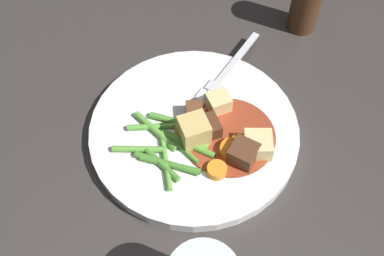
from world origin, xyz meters
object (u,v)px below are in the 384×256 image
(meat_chunk_2, at_px, (194,112))
(fork, at_px, (223,73))
(carrot_slice_0, at_px, (185,130))
(meat_chunk_0, at_px, (208,127))
(carrot_slice_1, at_px, (215,170))
(carrot_slice_3, at_px, (231,151))
(carrot_slice_2, at_px, (240,145))
(meat_chunk_1, at_px, (241,154))
(dinner_plate, at_px, (192,132))
(potato_chunk_2, at_px, (256,145))
(potato_chunk_1, at_px, (191,131))
(potato_chunk_0, at_px, (216,103))

(meat_chunk_2, xyz_separation_m, fork, (0.04, 0.08, -0.01))
(carrot_slice_0, xyz_separation_m, meat_chunk_2, (0.01, 0.02, 0.01))
(meat_chunk_0, bearing_deg, carrot_slice_1, -82.25)
(carrot_slice_3, bearing_deg, carrot_slice_2, 38.90)
(carrot_slice_3, height_order, meat_chunk_1, meat_chunk_1)
(carrot_slice_0, xyz_separation_m, carrot_slice_3, (0.06, -0.03, 0.00))
(dinner_plate, relative_size, carrot_slice_1, 11.17)
(carrot_slice_2, xyz_separation_m, meat_chunk_0, (-0.04, 0.02, 0.01))
(meat_chunk_0, xyz_separation_m, fork, (0.02, 0.10, -0.01))
(carrot_slice_3, relative_size, meat_chunk_2, 1.46)
(carrot_slice_2, xyz_separation_m, potato_chunk_2, (0.02, -0.00, 0.01))
(carrot_slice_1, bearing_deg, dinner_plate, 113.15)
(dinner_plate, relative_size, meat_chunk_0, 8.83)
(carrot_slice_2, relative_size, carrot_slice_3, 0.92)
(potato_chunk_2, relative_size, meat_chunk_2, 1.51)
(potato_chunk_1, bearing_deg, dinner_plate, 87.94)
(carrot_slice_0, distance_m, fork, 0.11)
(potato_chunk_2, distance_m, meat_chunk_2, 0.09)
(potato_chunk_2, bearing_deg, fork, 105.84)
(potato_chunk_1, bearing_deg, meat_chunk_2, 84.23)
(dinner_plate, bearing_deg, potato_chunk_2, -23.02)
(dinner_plate, height_order, carrot_slice_2, carrot_slice_2)
(carrot_slice_2, distance_m, meat_chunk_0, 0.05)
(meat_chunk_0, bearing_deg, meat_chunk_1, -44.94)
(fork, bearing_deg, meat_chunk_2, -118.40)
(meat_chunk_0, bearing_deg, carrot_slice_3, -48.67)
(dinner_plate, bearing_deg, meat_chunk_1, -37.66)
(meat_chunk_2, bearing_deg, dinner_plate, -99.37)
(fork, bearing_deg, dinner_plate, -115.16)
(carrot_slice_1, bearing_deg, meat_chunk_2, 106.84)
(dinner_plate, height_order, potato_chunk_2, potato_chunk_2)
(dinner_plate, relative_size, potato_chunk_1, 7.46)
(potato_chunk_2, bearing_deg, carrot_slice_2, 167.08)
(meat_chunk_1, bearing_deg, potato_chunk_2, 34.88)
(carrot_slice_2, height_order, meat_chunk_0, meat_chunk_0)
(carrot_slice_2, height_order, meat_chunk_1, meat_chunk_1)
(carrot_slice_0, height_order, potato_chunk_2, potato_chunk_2)
(meat_chunk_2, bearing_deg, potato_chunk_1, -95.77)
(potato_chunk_0, distance_m, meat_chunk_0, 0.04)
(carrot_slice_0, height_order, potato_chunk_1, potato_chunk_1)
(carrot_slice_3, height_order, potato_chunk_0, potato_chunk_0)
(potato_chunk_0, relative_size, meat_chunk_1, 0.89)
(potato_chunk_1, distance_m, meat_chunk_2, 0.04)
(carrot_slice_0, height_order, meat_chunk_0, meat_chunk_0)
(dinner_plate, distance_m, carrot_slice_0, 0.02)
(carrot_slice_3, relative_size, potato_chunk_1, 0.91)
(potato_chunk_2, bearing_deg, carrot_slice_0, 162.59)
(carrot_slice_2, height_order, fork, carrot_slice_2)
(carrot_slice_0, relative_size, carrot_slice_3, 0.92)
(potato_chunk_2, height_order, fork, potato_chunk_2)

